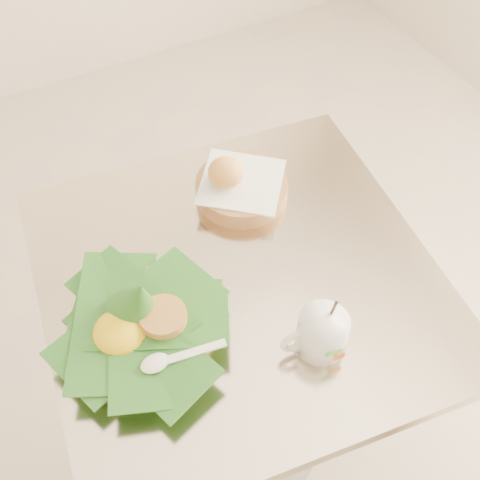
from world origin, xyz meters
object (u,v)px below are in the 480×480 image
rice_basket (139,323)px  cafe_table (239,336)px  bread_basket (239,185)px  coffee_mug (321,333)px

rice_basket → cafe_table: bearing=9.2°
rice_basket → bread_basket: bearing=35.2°
cafe_table → rice_basket: 0.33m
rice_basket → coffee_mug: bearing=-31.3°
cafe_table → rice_basket: rice_basket is taller
bread_basket → coffee_mug: bearing=-96.4°
cafe_table → bread_basket: (0.09, 0.18, 0.25)m
bread_basket → coffee_mug: (-0.04, -0.36, 0.01)m
cafe_table → coffee_mug: size_ratio=5.41×
bread_basket → coffee_mug: coffee_mug is taller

